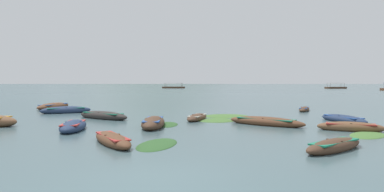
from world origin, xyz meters
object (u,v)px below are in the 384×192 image
rowboat_2 (54,106)px  ferry_2 (336,88)px  rowboat_3 (343,119)px  ferry_1 (174,87)px  rowboat_4 (112,140)px  rowboat_9 (153,123)px  rowboat_5 (334,146)px  rowboat_11 (350,127)px  rowboat_7 (103,116)px  rowboat_12 (197,117)px  rowboat_6 (266,122)px  rowboat_13 (73,126)px  rowboat_1 (66,110)px  rowboat_8 (304,109)px

rowboat_2 → ferry_2: ferry_2 is taller
rowboat_3 → ferry_1: size_ratio=0.38×
rowboat_4 → ferry_1: 135.91m
ferry_1 → rowboat_9: bearing=-82.6°
rowboat_2 → rowboat_5: (18.75, -17.11, -0.05)m
rowboat_9 → ferry_1: ferry_1 is taller
rowboat_2 → ferry_1: size_ratio=0.47×
rowboat_5 → rowboat_11: bearing=63.8°
ferry_1 → ferry_2: size_ratio=1.10×
rowboat_3 → rowboat_9: bearing=-163.5°
rowboat_3 → rowboat_4: 13.88m
rowboat_7 → rowboat_12: bearing=-1.9°
rowboat_6 → ferry_1: 130.75m
rowboat_2 → rowboat_13: size_ratio=1.32×
rowboat_7 → rowboat_11: bearing=-17.4°
rowboat_1 → rowboat_5: (15.59, -12.89, -0.05)m
rowboat_2 → rowboat_3: rowboat_2 is taller
rowboat_12 → rowboat_6: bearing=-29.7°
ferry_1 → ferry_2: (68.86, -4.20, 0.00)m
rowboat_1 → rowboat_2: size_ratio=0.81×
rowboat_3 → rowboat_6: bearing=-158.4°
rowboat_2 → rowboat_11: bearing=-30.2°
rowboat_3 → rowboat_13: rowboat_13 is taller
rowboat_8 → rowboat_5: bearing=-100.7°
rowboat_6 → rowboat_13: 9.98m
ferry_2 → rowboat_1: bearing=-117.0°
rowboat_6 → rowboat_12: bearing=150.3°
rowboat_3 → rowboat_9: size_ratio=1.01×
rowboat_5 → rowboat_6: size_ratio=0.68×
rowboat_8 → rowboat_11: size_ratio=1.01×
ferry_1 → ferry_2: 68.99m
ferry_2 → rowboat_12: bearing=-112.2°
rowboat_9 → rowboat_12: rowboat_9 is taller
rowboat_2 → ferry_2: bearing=60.9°
rowboat_4 → ferry_2: ferry_2 is taller
rowboat_1 → ferry_1: ferry_1 is taller
rowboat_4 → rowboat_8: rowboat_4 is taller
rowboat_9 → rowboat_13: bearing=-159.0°
ferry_2 → rowboat_5: bearing=-108.8°
rowboat_3 → rowboat_8: bearing=92.3°
rowboat_12 → rowboat_11: bearing=-28.2°
rowboat_4 → rowboat_13: 4.67m
rowboat_13 → rowboat_5: bearing=-20.1°
rowboat_12 → ferry_2: ferry_2 is taller
rowboat_6 → rowboat_8: size_ratio=1.34×
rowboat_4 → rowboat_12: (2.63, 8.40, -0.01)m
rowboat_2 → rowboat_7: 10.90m
rowboat_9 → ferry_2: size_ratio=0.41×
rowboat_9 → rowboat_12: (2.07, 3.50, -0.06)m
rowboat_1 → rowboat_12: size_ratio=1.20×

